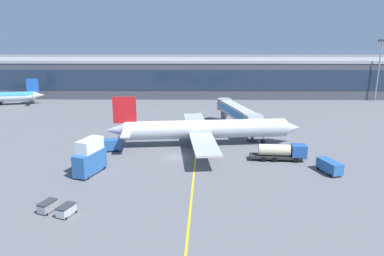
{
  "coord_description": "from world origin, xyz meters",
  "views": [
    {
      "loc": [
        3.94,
        -67.95,
        24.2
      ],
      "look_at": [
        3.04,
        6.0,
        4.5
      ],
      "focal_mm": 33.5,
      "sensor_mm": 36.0,
      "label": 1
    }
  ],
  "objects_px": {
    "main_airliner": "(205,129)",
    "crew_van": "(329,166)",
    "lavatory_truck": "(107,145)",
    "fuel_tanker": "(282,152)",
    "baggage_cart_0": "(48,206)",
    "catering_lift": "(90,157)",
    "baggage_cart_1": "(66,210)"
  },
  "relations": [
    {
      "from": "fuel_tanker",
      "to": "catering_lift",
      "type": "distance_m",
      "value": 36.17
    },
    {
      "from": "catering_lift",
      "to": "lavatory_truck",
      "type": "height_order",
      "value": "catering_lift"
    },
    {
      "from": "catering_lift",
      "to": "baggage_cart_0",
      "type": "height_order",
      "value": "catering_lift"
    },
    {
      "from": "catering_lift",
      "to": "lavatory_truck",
      "type": "xyz_separation_m",
      "value": [
        -0.04,
        12.43,
        -1.64
      ]
    },
    {
      "from": "lavatory_truck",
      "to": "baggage_cart_1",
      "type": "distance_m",
      "value": 27.62
    },
    {
      "from": "crew_van",
      "to": "main_airliner",
      "type": "bearing_deg",
      "value": 144.13
    },
    {
      "from": "main_airliner",
      "to": "catering_lift",
      "type": "distance_m",
      "value": 26.47
    },
    {
      "from": "catering_lift",
      "to": "lavatory_truck",
      "type": "bearing_deg",
      "value": 90.21
    },
    {
      "from": "main_airliner",
      "to": "baggage_cart_1",
      "type": "bearing_deg",
      "value": -121.59
    },
    {
      "from": "lavatory_truck",
      "to": "crew_van",
      "type": "height_order",
      "value": "lavatory_truck"
    },
    {
      "from": "main_airliner",
      "to": "fuel_tanker",
      "type": "xyz_separation_m",
      "value": [
        14.87,
        -9.44,
        -1.99
      ]
    },
    {
      "from": "main_airliner",
      "to": "crew_van",
      "type": "height_order",
      "value": "main_airliner"
    },
    {
      "from": "crew_van",
      "to": "baggage_cart_0",
      "type": "xyz_separation_m",
      "value": [
        -44.44,
        -14.91,
        -0.53
      ]
    },
    {
      "from": "fuel_tanker",
      "to": "crew_van",
      "type": "height_order",
      "value": "fuel_tanker"
    },
    {
      "from": "main_airliner",
      "to": "fuel_tanker",
      "type": "bearing_deg",
      "value": -32.42
    },
    {
      "from": "catering_lift",
      "to": "baggage_cart_1",
      "type": "distance_m",
      "value": 15.36
    },
    {
      "from": "lavatory_truck",
      "to": "baggage_cart_0",
      "type": "height_order",
      "value": "lavatory_truck"
    },
    {
      "from": "fuel_tanker",
      "to": "baggage_cart_1",
      "type": "height_order",
      "value": "fuel_tanker"
    },
    {
      "from": "catering_lift",
      "to": "crew_van",
      "type": "height_order",
      "value": "catering_lift"
    },
    {
      "from": "main_airliner",
      "to": "crew_van",
      "type": "bearing_deg",
      "value": -35.87
    },
    {
      "from": "fuel_tanker",
      "to": "lavatory_truck",
      "type": "height_order",
      "value": "fuel_tanker"
    },
    {
      "from": "main_airliner",
      "to": "lavatory_truck",
      "type": "height_order",
      "value": "main_airliner"
    },
    {
      "from": "catering_lift",
      "to": "crew_van",
      "type": "bearing_deg",
      "value": 1.17
    },
    {
      "from": "main_airliner",
      "to": "lavatory_truck",
      "type": "relative_size",
      "value": 7.04
    },
    {
      "from": "fuel_tanker",
      "to": "catering_lift",
      "type": "xyz_separation_m",
      "value": [
        -35.42,
        -7.23,
        1.32
      ]
    },
    {
      "from": "fuel_tanker",
      "to": "main_airliner",
      "type": "bearing_deg",
      "value": 147.58
    },
    {
      "from": "fuel_tanker",
      "to": "catering_lift",
      "type": "bearing_deg",
      "value": -168.46
    },
    {
      "from": "crew_van",
      "to": "baggage_cart_0",
      "type": "distance_m",
      "value": 46.88
    },
    {
      "from": "fuel_tanker",
      "to": "baggage_cart_0",
      "type": "distance_m",
      "value": 43.08
    },
    {
      "from": "fuel_tanker",
      "to": "catering_lift",
      "type": "relative_size",
      "value": 1.51
    },
    {
      "from": "baggage_cart_0",
      "to": "baggage_cart_1",
      "type": "relative_size",
      "value": 1.0
    },
    {
      "from": "crew_van",
      "to": "baggage_cart_1",
      "type": "height_order",
      "value": "crew_van"
    }
  ]
}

